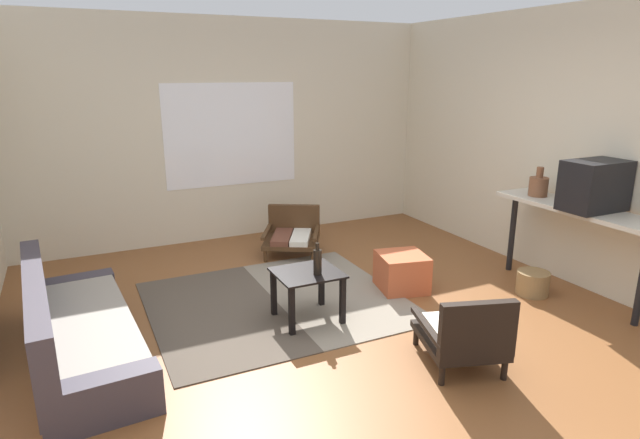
{
  "coord_description": "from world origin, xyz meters",
  "views": [
    {
      "loc": [
        -1.85,
        -3.4,
        2.08
      ],
      "look_at": [
        0.06,
        0.6,
        0.82
      ],
      "focal_mm": 29.68,
      "sensor_mm": 36.0,
      "label": 1
    }
  ],
  "objects_px": {
    "couch": "(75,333)",
    "clay_vase": "(538,186)",
    "coffee_table": "(307,283)",
    "console_shelf": "(574,216)",
    "armchair_striped_foreground": "(464,334)",
    "crt_television": "(594,186)",
    "glass_bottle": "(317,261)",
    "wicker_basket": "(533,283)",
    "armchair_by_window": "(292,233)",
    "ottoman_orange": "(402,272)"
  },
  "relations": [
    {
      "from": "armchair_by_window",
      "to": "crt_television",
      "type": "bearing_deg",
      "value": -52.05
    },
    {
      "from": "couch",
      "to": "armchair_by_window",
      "type": "distance_m",
      "value": 2.83
    },
    {
      "from": "console_shelf",
      "to": "clay_vase",
      "type": "xyz_separation_m",
      "value": [
        0.0,
        0.45,
        0.2
      ]
    },
    {
      "from": "crt_television",
      "to": "wicker_basket",
      "type": "xyz_separation_m",
      "value": [
        -0.28,
        0.3,
        -0.99
      ]
    },
    {
      "from": "crt_television",
      "to": "clay_vase",
      "type": "relative_size",
      "value": 1.93
    },
    {
      "from": "armchair_striped_foreground",
      "to": "wicker_basket",
      "type": "height_order",
      "value": "armchair_striped_foreground"
    },
    {
      "from": "couch",
      "to": "coffee_table",
      "type": "distance_m",
      "value": 1.82
    },
    {
      "from": "crt_television",
      "to": "clay_vase",
      "type": "bearing_deg",
      "value": 89.7
    },
    {
      "from": "armchair_striped_foreground",
      "to": "crt_television",
      "type": "height_order",
      "value": "crt_television"
    },
    {
      "from": "wicker_basket",
      "to": "ottoman_orange",
      "type": "bearing_deg",
      "value": 148.92
    },
    {
      "from": "crt_television",
      "to": "wicker_basket",
      "type": "relative_size",
      "value": 1.83
    },
    {
      "from": "armchair_by_window",
      "to": "wicker_basket",
      "type": "height_order",
      "value": "armchair_by_window"
    },
    {
      "from": "armchair_striped_foreground",
      "to": "glass_bottle",
      "type": "distance_m",
      "value": 1.3
    },
    {
      "from": "glass_bottle",
      "to": "wicker_basket",
      "type": "distance_m",
      "value": 2.19
    },
    {
      "from": "armchair_striped_foreground",
      "to": "ottoman_orange",
      "type": "bearing_deg",
      "value": 73.61
    },
    {
      "from": "ottoman_orange",
      "to": "clay_vase",
      "type": "distance_m",
      "value": 1.61
    },
    {
      "from": "couch",
      "to": "ottoman_orange",
      "type": "relative_size",
      "value": 4.6
    },
    {
      "from": "armchair_striped_foreground",
      "to": "wicker_basket",
      "type": "bearing_deg",
      "value": 26.59
    },
    {
      "from": "coffee_table",
      "to": "armchair_by_window",
      "type": "height_order",
      "value": "armchair_by_window"
    },
    {
      "from": "coffee_table",
      "to": "clay_vase",
      "type": "bearing_deg",
      "value": -2.89
    },
    {
      "from": "armchair_by_window",
      "to": "console_shelf",
      "type": "distance_m",
      "value": 2.99
    },
    {
      "from": "glass_bottle",
      "to": "wicker_basket",
      "type": "bearing_deg",
      "value": -9.44
    },
    {
      "from": "coffee_table",
      "to": "clay_vase",
      "type": "xyz_separation_m",
      "value": [
        2.46,
        -0.12,
        0.64
      ]
    },
    {
      "from": "coffee_table",
      "to": "crt_television",
      "type": "relative_size",
      "value": 0.97
    },
    {
      "from": "armchair_by_window",
      "to": "glass_bottle",
      "type": "xyz_separation_m",
      "value": [
        -0.51,
        -1.77,
        0.32
      ]
    },
    {
      "from": "couch",
      "to": "console_shelf",
      "type": "bearing_deg",
      "value": -9.67
    },
    {
      "from": "couch",
      "to": "armchair_striped_foreground",
      "type": "distance_m",
      "value": 2.84
    },
    {
      "from": "armchair_by_window",
      "to": "crt_television",
      "type": "height_order",
      "value": "crt_television"
    },
    {
      "from": "console_shelf",
      "to": "crt_television",
      "type": "bearing_deg",
      "value": -91.11
    },
    {
      "from": "ottoman_orange",
      "to": "wicker_basket",
      "type": "height_order",
      "value": "ottoman_orange"
    },
    {
      "from": "couch",
      "to": "coffee_table",
      "type": "height_order",
      "value": "couch"
    },
    {
      "from": "armchair_by_window",
      "to": "crt_television",
      "type": "relative_size",
      "value": 1.52
    },
    {
      "from": "armchair_striped_foreground",
      "to": "clay_vase",
      "type": "relative_size",
      "value": 2.68
    },
    {
      "from": "armchair_striped_foreground",
      "to": "glass_bottle",
      "type": "height_order",
      "value": "glass_bottle"
    },
    {
      "from": "ottoman_orange",
      "to": "clay_vase",
      "type": "xyz_separation_m",
      "value": [
        1.35,
        -0.33,
        0.8
      ]
    },
    {
      "from": "ottoman_orange",
      "to": "glass_bottle",
      "type": "xyz_separation_m",
      "value": [
        -1.05,
        -0.29,
        0.37
      ]
    },
    {
      "from": "crt_television",
      "to": "clay_vase",
      "type": "distance_m",
      "value": 0.62
    },
    {
      "from": "armchair_striped_foreground",
      "to": "coffee_table",
      "type": "bearing_deg",
      "value": 120.6
    },
    {
      "from": "console_shelf",
      "to": "glass_bottle",
      "type": "relative_size",
      "value": 5.68
    },
    {
      "from": "clay_vase",
      "to": "wicker_basket",
      "type": "bearing_deg",
      "value": -132.01
    },
    {
      "from": "wicker_basket",
      "to": "console_shelf",
      "type": "bearing_deg",
      "value": -24.88
    },
    {
      "from": "armchair_striped_foreground",
      "to": "couch",
      "type": "bearing_deg",
      "value": 151.98
    },
    {
      "from": "couch",
      "to": "clay_vase",
      "type": "height_order",
      "value": "clay_vase"
    },
    {
      "from": "couch",
      "to": "armchair_striped_foreground",
      "type": "height_order",
      "value": "couch"
    },
    {
      "from": "armchair_striped_foreground",
      "to": "console_shelf",
      "type": "distance_m",
      "value": 1.93
    },
    {
      "from": "ottoman_orange",
      "to": "crt_television",
      "type": "height_order",
      "value": "crt_television"
    },
    {
      "from": "armchair_by_window",
      "to": "armchair_striped_foreground",
      "type": "relative_size",
      "value": 1.1
    },
    {
      "from": "coffee_table",
      "to": "ottoman_orange",
      "type": "distance_m",
      "value": 1.13
    },
    {
      "from": "couch",
      "to": "wicker_basket",
      "type": "relative_size",
      "value": 6.68
    },
    {
      "from": "console_shelf",
      "to": "ottoman_orange",
      "type": "bearing_deg",
      "value": 150.16
    }
  ]
}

